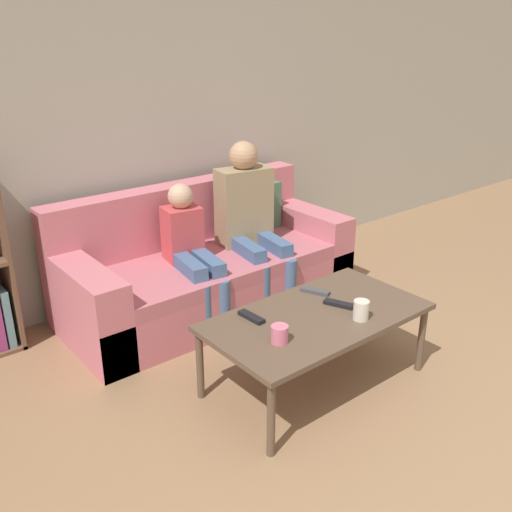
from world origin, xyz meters
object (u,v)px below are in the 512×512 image
person_adult (249,212)px  cup_far (280,334)px  couch (207,268)px  coffee_table (316,320)px  tv_remote_2 (251,317)px  tv_remote_0 (315,291)px  tv_remote_1 (339,304)px  cup_near (361,310)px  person_child (191,248)px

person_adult → cup_far: (-0.76, -1.20, -0.17)m
couch → coffee_table: couch is taller
coffee_table → person_adult: 1.22m
coffee_table → cup_far: 0.37m
tv_remote_2 → person_adult: bearing=48.9°
tv_remote_0 → couch: bearing=71.2°
tv_remote_1 → tv_remote_2: same height
cup_near → tv_remote_0: size_ratio=0.61×
person_adult → cup_far: person_adult is taller
cup_near → tv_remote_0: bearing=84.2°
tv_remote_1 → cup_near: bearing=-120.6°
couch → coffee_table: 1.20m
coffee_table → tv_remote_0: 0.27m
person_adult → tv_remote_1: size_ratio=6.52×
person_adult → tv_remote_0: person_adult is taller
coffee_table → tv_remote_0: tv_remote_0 is taller
coffee_table → tv_remote_0: (0.18, 0.20, 0.05)m
couch → tv_remote_2: bearing=-111.7°
couch → person_adult: bearing=-13.7°
couch → cup_near: bearing=-88.1°
person_adult → tv_remote_2: person_adult is taller
cup_near → cup_far: bearing=169.2°
cup_far → tv_remote_2: cup_far is taller
person_child → tv_remote_1: size_ratio=5.28×
tv_remote_0 → tv_remote_1: same height
coffee_table → person_child: person_child is taller
couch → person_adult: person_adult is taller
coffee_table → tv_remote_2: bearing=148.5°
cup_far → tv_remote_0: (0.53, 0.29, -0.03)m
person_adult → tv_remote_0: (-0.24, -0.92, -0.21)m
cup_far → coffee_table: bearing=14.5°
couch → cup_near: size_ratio=19.21×
tv_remote_0 → person_adult: bearing=51.9°
couch → person_child: 0.34m
tv_remote_1 → cup_far: bearing=166.8°
tv_remote_2 → person_child: bearing=74.2°
couch → tv_remote_1: size_ratio=11.69×
cup_near → cup_far: size_ratio=1.19×
tv_remote_1 → coffee_table: bearing=156.3°
coffee_table → person_child: 1.08m
tv_remote_0 → tv_remote_2: (-0.49, -0.01, 0.00)m
tv_remote_1 → tv_remote_0: bearing=63.4°
person_adult → tv_remote_2: (-0.72, -0.93, -0.21)m
person_child → tv_remote_1: (0.28, -1.07, -0.08)m
tv_remote_0 → tv_remote_1: 0.20m
person_child → cup_near: 1.28m
tv_remote_0 → tv_remote_2: bearing=157.7°
cup_near → tv_remote_0: cup_near is taller
coffee_table → cup_near: (0.14, -0.18, 0.09)m
cup_far → tv_remote_2: 0.28m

